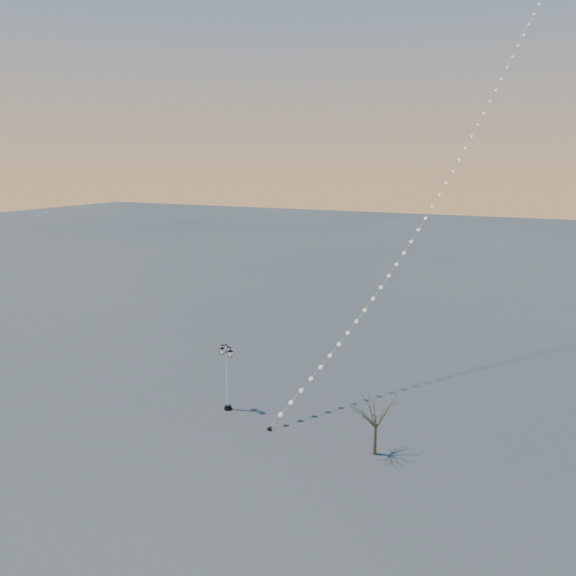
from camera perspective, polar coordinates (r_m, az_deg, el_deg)
The scene contains 4 objects.
ground at distance 32.97m, azimuth -5.48°, elevation -15.83°, with size 300.00×300.00×0.00m, color #414242.
street_lamp at distance 35.12m, azimuth -6.69°, elevation -9.28°, with size 1.16×0.60×4.65m.
bare_tree at distance 30.32m, azimuth 9.62°, elevation -13.56°, with size 2.10×2.10×3.48m.
kite_train at distance 43.19m, azimuth 15.76°, elevation 12.71°, with size 12.80×33.65×31.96m.
Camera 1 is at (15.00, -24.56, 16.10)m, focal length 32.49 mm.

